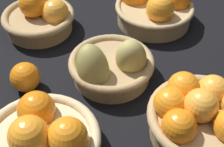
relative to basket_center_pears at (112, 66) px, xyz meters
The scene contains 7 objects.
market_tray 6.18cm from the basket_center_pears, 62.59° to the right, with size 84.00×72.00×3.00cm, color black.
basket_center_pears is the anchor object (origin of this frame).
basket_near_left 24.82cm from the basket_center_pears, 138.47° to the right, with size 23.77×23.77×12.00cm.
basket_near_right 29.29cm from the basket_center_pears, 34.20° to the right, with size 23.60×23.60×11.69cm.
basket_far_right 29.80cm from the basket_center_pears, 36.55° to the left, with size 21.11×21.11×11.76cm.
basket_far_left 25.03cm from the basket_center_pears, 138.67° to the left, with size 24.24×24.24×11.17cm.
loose_orange_front_gap 20.88cm from the basket_center_pears, 90.52° to the left, with size 7.24×7.24×7.24cm, color orange.
Camera 1 is at (-59.01, 9.87, 60.82)cm, focal length 52.15 mm.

